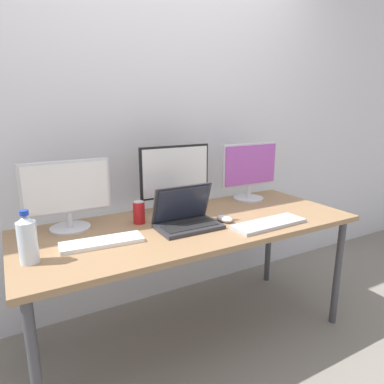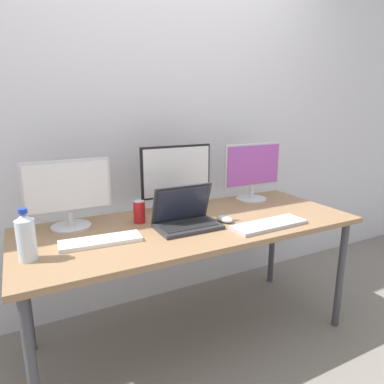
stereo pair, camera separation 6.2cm
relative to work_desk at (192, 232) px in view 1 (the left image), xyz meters
name	(u,v)px [view 1 (the left image)]	position (x,y,z in m)	size (l,w,h in m)	color
ground_plane	(192,336)	(0.00, 0.00, -0.68)	(16.00, 16.00, 0.00)	gray
wall_back	(149,118)	(0.00, 0.59, 0.62)	(7.00, 0.08, 2.60)	silver
work_desk	(192,232)	(0.00, 0.00, 0.00)	(1.88, 0.76, 0.74)	#424247
monitor_left	(67,194)	(-0.62, 0.23, 0.25)	(0.45, 0.21, 0.37)	silver
monitor_center	(175,177)	(0.02, 0.24, 0.28)	(0.45, 0.20, 0.41)	black
monitor_right	(250,170)	(0.60, 0.24, 0.27)	(0.45, 0.21, 0.39)	silver
laptop_silver	(186,217)	(-0.06, -0.04, 0.11)	(0.34, 0.22, 0.23)	#2D2D33
keyboard_main	(102,242)	(-0.52, -0.06, 0.07)	(0.39, 0.12, 0.02)	white
keyboard_aux	(269,224)	(0.35, -0.24, 0.07)	(0.44, 0.15, 0.02)	#B2B2B7
mouse_by_keyboard	(225,219)	(0.17, -0.07, 0.07)	(0.07, 0.11, 0.04)	silver
water_bottle	(27,239)	(-0.84, -0.10, 0.16)	(0.08, 0.08, 0.23)	silver
soda_can_near_keyboard	(139,212)	(-0.26, 0.14, 0.12)	(0.07, 0.07, 0.13)	red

